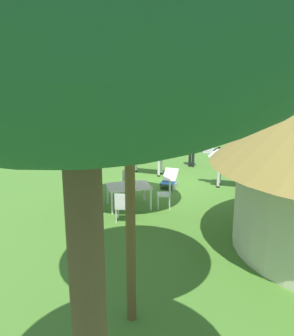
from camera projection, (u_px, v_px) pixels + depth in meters
ground_plane at (155, 189)px, 13.45m from camera, size 36.00×36.00×0.00m
shade_umbrella at (128, 117)px, 10.88m from camera, size 3.61×3.61×3.37m
patio_dining_table at (129, 188)px, 11.45m from camera, size 1.55×1.28×0.74m
patio_chair_near_hut at (123, 205)px, 10.32m from camera, size 0.60×0.59×0.90m
patio_chair_near_lawn at (167, 192)px, 11.48m from camera, size 0.58×0.59×0.90m
patio_chair_west_end at (129, 181)px, 12.66m from camera, size 0.58×0.57×0.90m
patio_chair_east_end at (91, 193)px, 11.42m from camera, size 0.57×0.58×0.90m
guest_beside_umbrella at (75, 177)px, 11.71m from camera, size 0.38×0.50×1.55m
standing_watcher at (192, 144)px, 16.49m from camera, size 0.44×0.54×1.76m
striped_lounge_chair at (169, 181)px, 13.62m from camera, size 0.94×0.91×0.67m
zebra_nearest_camera at (148, 151)px, 15.26m from camera, size 1.67×1.80×1.54m
zebra_by_umbrella at (234, 161)px, 13.45m from camera, size 1.67×1.74×1.56m
acacia_tree_left_background at (128, 39)px, 5.16m from camera, size 3.53×3.53×5.73m
brick_patio_kerb at (76, 177)px, 14.95m from camera, size 0.97×2.81×0.08m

